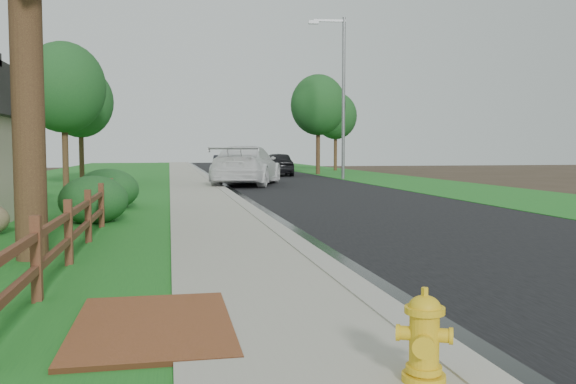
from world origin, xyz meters
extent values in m
plane|color=#32281B|center=(0.00, 0.00, 0.00)|extent=(120.00, 120.00, 0.00)
cube|color=black|center=(4.60, 35.00, 0.01)|extent=(8.00, 90.00, 0.02)
cube|color=#9B998D|center=(0.40, 35.00, 0.06)|extent=(0.40, 90.00, 0.12)
cube|color=black|center=(0.75, 35.00, 0.02)|extent=(0.50, 90.00, 0.00)
cube|color=#9F9A8B|center=(-0.90, 35.00, 0.05)|extent=(2.20, 90.00, 0.10)
cube|color=#1B611F|center=(-2.80, 35.00, 0.03)|extent=(1.60, 90.00, 0.06)
cube|color=#1B611F|center=(-8.00, 35.00, 0.02)|extent=(9.00, 90.00, 0.04)
cube|color=#1B611F|center=(11.50, 35.00, 0.02)|extent=(6.00, 90.00, 0.04)
cube|color=brown|center=(-2.20, -1.00, 0.06)|extent=(1.60, 2.40, 0.11)
cube|color=#442316|center=(-3.60, 0.40, 0.55)|extent=(0.12, 0.12, 1.10)
cube|color=#442316|center=(-3.60, 2.80, 0.55)|extent=(0.12, 0.12, 1.10)
cube|color=#442316|center=(-3.60, 5.20, 0.55)|extent=(0.12, 0.12, 1.10)
cube|color=#442316|center=(-3.60, 7.60, 0.55)|extent=(0.12, 0.12, 1.10)
cube|color=#442316|center=(-3.60, 10.00, 0.55)|extent=(0.12, 0.12, 1.10)
cube|color=#442316|center=(-3.60, 12.40, 0.55)|extent=(0.12, 0.12, 1.10)
cube|color=#442316|center=(-3.60, 14.80, 0.55)|extent=(0.12, 0.12, 1.10)
cube|color=#442316|center=(-3.60, -0.80, 0.45)|extent=(0.08, 2.35, 0.10)
cube|color=#442316|center=(-3.60, -0.80, 0.85)|extent=(0.08, 2.35, 0.10)
cube|color=#442316|center=(-3.60, 1.60, 0.45)|extent=(0.08, 2.35, 0.10)
cube|color=#442316|center=(-3.60, 1.60, 0.85)|extent=(0.08, 2.35, 0.10)
cube|color=#442316|center=(-3.60, 4.00, 0.45)|extent=(0.08, 2.35, 0.10)
cube|color=#442316|center=(-3.60, 4.00, 0.85)|extent=(0.08, 2.35, 0.10)
cube|color=#442316|center=(-3.60, 6.40, 0.45)|extent=(0.08, 2.35, 0.10)
cube|color=#442316|center=(-3.60, 6.40, 0.85)|extent=(0.08, 2.35, 0.10)
cube|color=#442316|center=(-3.60, 8.80, 0.45)|extent=(0.08, 2.35, 0.10)
cube|color=#442316|center=(-3.60, 8.80, 0.85)|extent=(0.08, 2.35, 0.10)
cube|color=#442316|center=(-3.60, 11.20, 0.45)|extent=(0.08, 2.35, 0.10)
cube|color=#442316|center=(-3.60, 11.20, 0.85)|extent=(0.08, 2.35, 0.10)
cube|color=#442316|center=(-3.60, 13.60, 0.45)|extent=(0.08, 2.35, 0.10)
cube|color=#442316|center=(-3.60, 13.60, 0.85)|extent=(0.08, 2.35, 0.10)
cylinder|color=#392117|center=(-4.30, 3.50, 2.75)|extent=(0.52, 0.52, 5.50)
cylinder|color=gold|center=(-0.10, -3.00, 0.13)|extent=(0.34, 0.34, 0.06)
cylinder|color=gold|center=(-0.10, -3.00, 0.40)|extent=(0.23, 0.23, 0.52)
cylinder|color=gold|center=(-0.10, -3.00, 0.20)|extent=(0.28, 0.28, 0.05)
cylinder|color=gold|center=(-0.10, -3.00, 0.66)|extent=(0.31, 0.31, 0.05)
ellipsoid|color=gold|center=(-0.10, -3.00, 0.68)|extent=(0.25, 0.25, 0.19)
cylinder|color=gold|center=(-0.10, -3.00, 0.80)|extent=(0.06, 0.06, 0.07)
cylinder|color=gold|center=(-0.16, -3.14, 0.43)|extent=(0.19, 0.17, 0.15)
cylinder|color=gold|center=(-0.25, -2.93, 0.47)|extent=(0.17, 0.16, 0.12)
cylinder|color=gold|center=(0.05, -3.07, 0.47)|extent=(0.17, 0.16, 0.12)
imported|color=white|center=(2.00, 24.58, 1.04)|extent=(4.89, 7.60, 2.05)
imported|color=black|center=(5.67, 35.75, 0.86)|extent=(2.39, 5.10, 1.69)
imported|color=black|center=(2.31, 42.96, 0.73)|extent=(2.03, 4.44, 1.41)
cylinder|color=slate|center=(8.70, 29.53, 5.02)|extent=(0.20, 0.20, 10.04)
cube|color=slate|center=(7.81, 29.64, 9.82)|extent=(2.01, 0.38, 0.13)
cube|color=slate|center=(6.82, 29.76, 9.71)|extent=(0.64, 0.32, 0.20)
ellipsoid|color=#17421E|center=(-3.90, 8.63, 0.62)|extent=(1.89, 1.89, 1.24)
ellipsoid|color=#17421E|center=(-3.90, 12.23, 0.65)|extent=(2.30, 2.30, 1.30)
cylinder|color=#392117|center=(-7.00, 24.06, 2.15)|extent=(0.29, 0.29, 4.29)
ellipsoid|color=#17421E|center=(-7.00, 24.06, 4.90)|extent=(4.01, 4.01, 4.41)
cylinder|color=#392117|center=(-7.00, 29.68, 2.03)|extent=(0.28, 0.28, 4.05)
ellipsoid|color=#17421E|center=(-7.00, 29.68, 4.63)|extent=(3.74, 3.74, 4.12)
cylinder|color=#392117|center=(9.00, 37.32, 2.29)|extent=(0.31, 0.31, 4.57)
ellipsoid|color=#17421E|center=(9.00, 37.32, 5.23)|extent=(4.14, 4.14, 4.55)
cylinder|color=#392117|center=(12.40, 44.69, 2.12)|extent=(0.29, 0.29, 4.23)
ellipsoid|color=#17421E|center=(12.40, 44.69, 4.84)|extent=(3.74, 3.74, 4.11)
camera|label=1|loc=(-2.01, -7.31, 1.89)|focal=38.00mm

